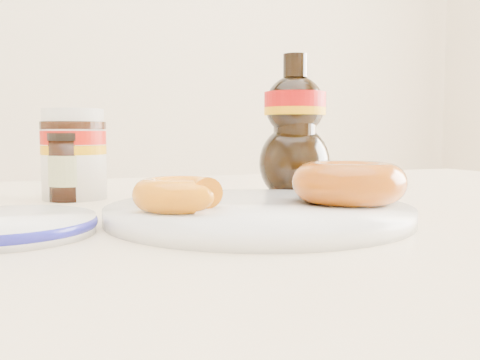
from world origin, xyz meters
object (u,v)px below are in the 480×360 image
object	(u,v)px
dining_table	(242,279)
donut_bitten	(179,194)
plate	(258,212)
donut_whole	(349,182)
blue_rim_saucer	(3,225)
syrup_bottle	(295,126)
nutella_jar	(74,151)
dark_jar	(69,168)

from	to	relation	value
dining_table	donut_bitten	world-z (taller)	donut_bitten
plate	dining_table	bearing A→B (deg)	78.83
donut_whole	blue_rim_saucer	bearing A→B (deg)	177.06
donut_whole	syrup_bottle	distance (m)	0.18
nutella_jar	blue_rim_saucer	distance (m)	0.25
plate	dark_jar	distance (m)	0.28
syrup_bottle	donut_whole	bearing A→B (deg)	-98.60
plate	blue_rim_saucer	xyz separation A→B (m)	(-0.23, 0.00, 0.00)
nutella_jar	blue_rim_saucer	size ratio (longest dim) A/B	0.75
donut_bitten	syrup_bottle	bearing A→B (deg)	38.94
nutella_jar	blue_rim_saucer	xyz separation A→B (m)	(-0.07, -0.24, -0.05)
plate	syrup_bottle	distance (m)	0.22
plate	donut_bitten	size ratio (longest dim) A/B	3.52
plate	donut_whole	bearing A→B (deg)	-7.74
donut_bitten	dark_jar	xyz separation A→B (m)	(-0.08, 0.23, 0.01)
syrup_bottle	blue_rim_saucer	world-z (taller)	syrup_bottle
donut_whole	blue_rim_saucer	xyz separation A→B (m)	(-0.32, 0.02, -0.03)
blue_rim_saucer	dark_jar	bearing A→B (deg)	73.60
plate	donut_bitten	xyz separation A→B (m)	(-0.08, -0.00, 0.02)
syrup_bottle	blue_rim_saucer	bearing A→B (deg)	-155.70
donut_bitten	blue_rim_saucer	xyz separation A→B (m)	(-0.15, 0.01, -0.02)
nutella_jar	syrup_bottle	xyz separation A→B (m)	(0.27, -0.08, 0.03)
donut_whole	blue_rim_saucer	size ratio (longest dim) A/B	0.75
nutella_jar	donut_bitten	bearing A→B (deg)	-73.11
dining_table	nutella_jar	size ratio (longest dim) A/B	12.19
nutella_jar	dark_jar	size ratio (longest dim) A/B	1.36
donut_bitten	donut_whole	xyz separation A→B (m)	(0.17, -0.01, 0.01)
donut_whole	nutella_jar	bearing A→B (deg)	134.42
donut_whole	blue_rim_saucer	world-z (taller)	donut_whole
dining_table	donut_bitten	distance (m)	0.18
dining_table	plate	size ratio (longest dim) A/B	4.76
donut_bitten	blue_rim_saucer	distance (m)	0.15
donut_bitten	dining_table	bearing A→B (deg)	43.15
donut_bitten	syrup_bottle	world-z (taller)	syrup_bottle
plate	dark_jar	xyz separation A→B (m)	(-0.16, 0.22, 0.03)
syrup_bottle	dining_table	bearing A→B (deg)	-145.05
nutella_jar	dining_table	bearing A→B (deg)	-41.24
dark_jar	blue_rim_saucer	distance (m)	0.23
plate	blue_rim_saucer	distance (m)	0.23
donut_bitten	plate	bearing A→B (deg)	2.61
syrup_bottle	dark_jar	size ratio (longest dim) A/B	2.21
syrup_bottle	blue_rim_saucer	xyz separation A→B (m)	(-0.35, -0.16, -0.08)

